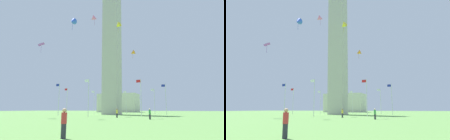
{
  "view_description": "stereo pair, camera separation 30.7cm",
  "coord_description": "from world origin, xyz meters",
  "views": [
    {
      "loc": [
        -20.15,
        55.79,
        1.61
      ],
      "look_at": [
        0.0,
        0.0,
        13.53
      ],
      "focal_mm": 31.28,
      "sensor_mm": 36.0,
      "label": 1
    },
    {
      "loc": [
        -20.44,
        55.69,
        1.61
      ],
      "look_at": [
        0.0,
        0.0,
        13.53
      ],
      "focal_mm": 31.28,
      "sensor_mm": 36.0,
      "label": 2
    }
  ],
  "objects": [
    {
      "name": "kite_purple_diamond",
      "position": [
        7.37,
        23.77,
        15.05
      ],
      "size": [
        1.71,
        1.75,
        2.12
      ],
      "color": "purple"
    },
    {
      "name": "kite_blue_delta",
      "position": [
        0.36,
        23.11,
        19.48
      ],
      "size": [
        1.48,
        1.8,
        2.73
      ],
      "color": "blue"
    },
    {
      "name": "flagpole_nw",
      "position": [
        11.18,
        -11.13,
        4.64
      ],
      "size": [
        1.12,
        0.14,
        8.49
      ],
      "color": "silver",
      "rests_on": "ground"
    },
    {
      "name": "person_green_shirt",
      "position": [
        -15.04,
        23.95,
        0.85
      ],
      "size": [
        0.32,
        0.32,
        1.71
      ],
      "rotation": [
        0.0,
        0.0,
        -1.22
      ],
      "color": "#2D2D38",
      "rests_on": "ground"
    },
    {
      "name": "flagpole_se",
      "position": [
        -11.07,
        11.13,
        4.64
      ],
      "size": [
        1.12,
        0.14,
        8.49
      ],
      "color": "silver",
      "rests_on": "ground"
    },
    {
      "name": "kite_pink_delta",
      "position": [
        1.88,
        9.3,
        26.85
      ],
      "size": [
        2.29,
        2.24,
        3.04
      ],
      "color": "pink"
    },
    {
      "name": "flagpole_w",
      "position": [
        0.06,
        -15.74,
        4.64
      ],
      "size": [
        1.12,
        0.14,
        8.49
      ],
      "color": "silver",
      "rests_on": "ground"
    },
    {
      "name": "person_yellow_shirt",
      "position": [
        -8.03,
        19.44,
        0.84
      ],
      "size": [
        0.32,
        0.32,
        1.7
      ],
      "rotation": [
        0.0,
        0.0,
        -1.3
      ],
      "color": "#2D2D38",
      "rests_on": "ground"
    },
    {
      "name": "flagpole_sw",
      "position": [
        -11.07,
        -11.13,
        4.64
      ],
      "size": [
        1.12,
        0.14,
        8.49
      ],
      "color": "silver",
      "rests_on": "ground"
    },
    {
      "name": "kite_orange_delta",
      "position": [
        -7.53,
        3.44,
        17.36
      ],
      "size": [
        1.62,
        1.37,
        2.59
      ],
      "color": "orange"
    },
    {
      "name": "obelisk_monument",
      "position": [
        0.0,
        0.0,
        22.07
      ],
      "size": [
        4.86,
        4.86,
        44.15
      ],
      "color": "#B7B2A8",
      "rests_on": "ground"
    },
    {
      "name": "flagpole_s",
      "position": [
        -15.68,
        0.0,
        4.64
      ],
      "size": [
        1.12,
        0.14,
        8.49
      ],
      "color": "silver",
      "rests_on": "ground"
    },
    {
      "name": "flagpole_ne",
      "position": [
        11.18,
        11.13,
        4.64
      ],
      "size": [
        1.12,
        0.14,
        8.49
      ],
      "color": "silver",
      "rests_on": "ground"
    },
    {
      "name": "ground_plane",
      "position": [
        0.0,
        0.0,
        0.0
      ],
      "size": [
        260.0,
        260.0,
        0.0
      ],
      "primitive_type": "plane",
      "color": "#609347"
    },
    {
      "name": "distant_building",
      "position": [
        12.96,
        -46.77,
        4.88
      ],
      "size": [
        20.73,
        12.77,
        9.76
      ],
      "color": "beige",
      "rests_on": "ground"
    },
    {
      "name": "flagpole_n",
      "position": [
        15.79,
        0.0,
        4.64
      ],
      "size": [
        1.12,
        0.14,
        8.49
      ],
      "color": "silver",
      "rests_on": "ground"
    },
    {
      "name": "kite_yellow_delta",
      "position": [
        -7.5,
        16.81,
        20.05
      ],
      "size": [
        1.79,
        1.65,
        2.43
      ],
      "color": "yellow"
    },
    {
      "name": "flagpole_e",
      "position": [
        0.06,
        15.74,
        4.64
      ],
      "size": [
        1.12,
        0.14,
        8.49
      ],
      "color": "silver",
      "rests_on": "ground"
    },
    {
      "name": "person_red_shirt",
      "position": [
        -13.76,
        46.07,
        0.82
      ],
      "size": [
        0.32,
        0.32,
        1.66
      ],
      "rotation": [
        0.0,
        0.0,
        -1.8
      ],
      "color": "#2D2D38",
      "rests_on": "ground"
    }
  ]
}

